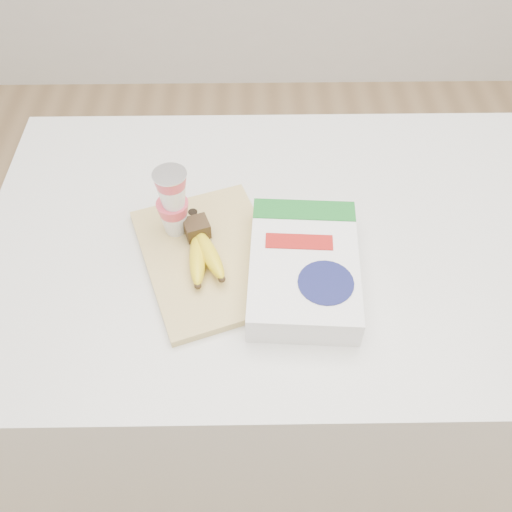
{
  "coord_description": "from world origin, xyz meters",
  "views": [
    {
      "loc": [
        -0.06,
        -0.8,
        1.82
      ],
      "look_at": [
        -0.05,
        -0.09,
        0.97
      ],
      "focal_mm": 40.0,
      "sensor_mm": 36.0,
      "label": 1
    }
  ],
  "objects": [
    {
      "name": "room",
      "position": [
        0.0,
        0.0,
        1.35
      ],
      "size": [
        4.0,
        4.0,
        4.0
      ],
      "color": "tan",
      "rests_on": "ground"
    },
    {
      "name": "cereal_box",
      "position": [
        0.04,
        -0.12,
        0.97
      ],
      "size": [
        0.22,
        0.31,
        0.07
      ],
      "rotation": [
        0.0,
        0.0,
        -0.06
      ],
      "color": "white",
      "rests_on": "table"
    },
    {
      "name": "cutting_board",
      "position": [
        -0.14,
        -0.07,
        0.94
      ],
      "size": [
        0.35,
        0.41,
        0.02
      ],
      "primitive_type": "cube",
      "rotation": [
        0.0,
        0.0,
        0.34
      ],
      "color": "tan",
      "rests_on": "table"
    },
    {
      "name": "table",
      "position": [
        0.0,
        0.0,
        0.47
      ],
      "size": [
        1.25,
        0.83,
        0.93
      ],
      "primitive_type": "cube",
      "color": "silver",
      "rests_on": "ground"
    },
    {
      "name": "bananas",
      "position": [
        -0.16,
        -0.07,
        0.97
      ],
      "size": [
        0.1,
        0.18,
        0.05
      ],
      "color": "#382816",
      "rests_on": "cutting_board"
    },
    {
      "name": "yogurt_stack",
      "position": [
        -0.21,
        0.0,
        1.03
      ],
      "size": [
        0.07,
        0.07,
        0.15
      ],
      "color": "white",
      "rests_on": "cutting_board"
    }
  ]
}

